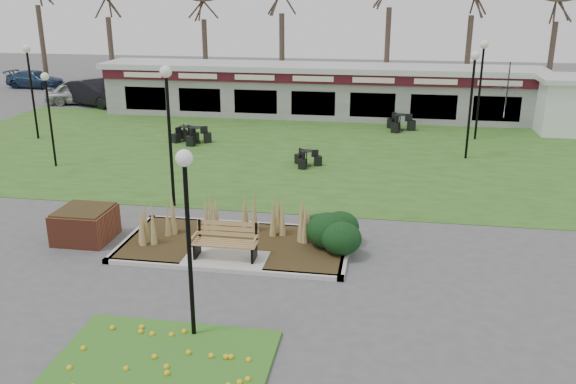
% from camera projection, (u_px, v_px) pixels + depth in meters
% --- Properties ---
extents(ground, '(100.00, 100.00, 0.00)m').
position_uv_depth(ground, '(224.00, 265.00, 16.08)').
color(ground, '#515154').
rests_on(ground, ground).
extents(lawn, '(34.00, 16.00, 0.02)m').
position_uv_depth(lawn, '(295.00, 151.00, 27.30)').
color(lawn, '#325A1C').
rests_on(lawn, ground).
extents(flower_bed, '(4.20, 3.00, 0.16)m').
position_uv_depth(flower_bed, '(162.00, 362.00, 11.76)').
color(flower_bed, '#2F6F1F').
rests_on(flower_bed, ground).
extents(planting_bed, '(6.75, 3.40, 1.27)m').
position_uv_depth(planting_bed, '(281.00, 235.00, 17.03)').
color(planting_bed, '#332514').
rests_on(planting_bed, ground).
extents(park_bench, '(1.70, 0.66, 0.93)m').
position_uv_depth(park_bench, '(226.00, 240.00, 16.13)').
color(park_bench, olive).
rests_on(park_bench, ground).
extents(brick_planter, '(1.50, 1.50, 0.95)m').
position_uv_depth(brick_planter, '(85.00, 224.00, 17.55)').
color(brick_planter, brown).
rests_on(brick_planter, ground).
extents(food_pavilion, '(24.60, 3.40, 2.90)m').
position_uv_depth(food_pavilion, '(316.00, 90.00, 34.29)').
color(food_pavilion, gray).
rests_on(food_pavilion, ground).
extents(lamp_post_near_left, '(0.39, 0.39, 4.65)m').
position_uv_depth(lamp_post_near_left, '(168.00, 106.00, 19.33)').
color(lamp_post_near_left, black).
rests_on(lamp_post_near_left, ground).
extents(lamp_post_near_right, '(0.34, 0.34, 4.04)m').
position_uv_depth(lamp_post_near_right, '(187.00, 204.00, 11.83)').
color(lamp_post_near_right, black).
rests_on(lamp_post_near_right, ground).
extents(lamp_post_mid_left, '(0.32, 0.32, 3.82)m').
position_uv_depth(lamp_post_mid_left, '(48.00, 99.00, 24.07)').
color(lamp_post_mid_left, black).
rests_on(lamp_post_mid_left, ground).
extents(lamp_post_mid_right, '(0.38, 0.38, 4.53)m').
position_uv_depth(lamp_post_mid_right, '(473.00, 81.00, 25.06)').
color(lamp_post_mid_right, black).
rests_on(lamp_post_mid_right, ground).
extents(lamp_post_far_right, '(0.39, 0.39, 4.67)m').
position_uv_depth(lamp_post_far_right, '(482.00, 68.00, 28.36)').
color(lamp_post_far_right, black).
rests_on(lamp_post_far_right, ground).
extents(lamp_post_far_left, '(0.37, 0.37, 4.46)m').
position_uv_depth(lamp_post_far_left, '(29.00, 71.00, 28.53)').
color(lamp_post_far_left, black).
rests_on(lamp_post_far_left, ground).
extents(bistro_set_a, '(1.19, 1.32, 0.70)m').
position_uv_depth(bistro_set_a, '(185.00, 136.00, 29.02)').
color(bistro_set_a, black).
rests_on(bistro_set_a, ground).
extents(bistro_set_b, '(1.43, 1.31, 0.76)m').
position_uv_depth(bistro_set_b, '(196.00, 138.00, 28.57)').
color(bistro_set_b, black).
rests_on(bistro_set_b, ground).
extents(bistro_set_c, '(1.19, 1.16, 0.65)m').
position_uv_depth(bistro_set_c, '(307.00, 161.00, 24.91)').
color(bistro_set_c, black).
rests_on(bistro_set_c, ground).
extents(bistro_set_d, '(1.46, 1.53, 0.83)m').
position_uv_depth(bistro_set_d, '(400.00, 125.00, 31.16)').
color(bistro_set_d, black).
rests_on(bistro_set_d, ground).
extents(patio_umbrella, '(2.42, 2.44, 2.36)m').
position_uv_depth(patio_umbrella, '(506.00, 101.00, 30.89)').
color(patio_umbrella, black).
rests_on(patio_umbrella, ground).
extents(car_silver, '(4.44, 2.81, 1.41)m').
position_uv_depth(car_silver, '(80.00, 93.00, 38.30)').
color(car_silver, '#A2A2A7').
rests_on(car_silver, ground).
extents(car_black, '(5.15, 3.39, 1.60)m').
position_uv_depth(car_black, '(95.00, 93.00, 37.65)').
color(car_black, black).
rests_on(car_black, ground).
extents(car_blue, '(4.44, 2.10, 1.25)m').
position_uv_depth(car_blue, '(35.00, 79.00, 44.50)').
color(car_blue, navy).
rests_on(car_blue, ground).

